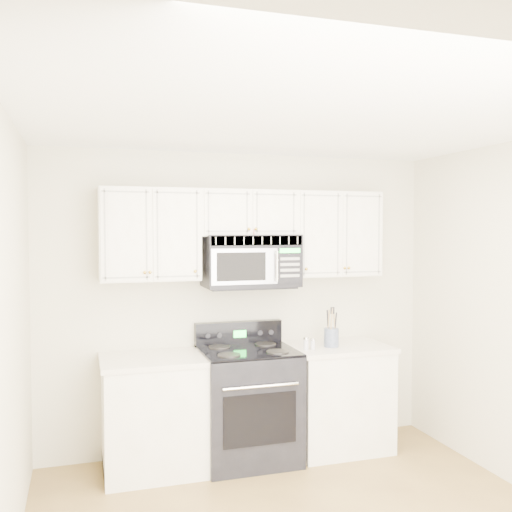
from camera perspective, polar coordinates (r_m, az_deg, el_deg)
name	(u,v)px	position (r m, az deg, el deg)	size (l,w,h in m)	color
room	(321,336)	(3.44, 6.49, -7.97)	(3.51, 3.51, 2.61)	olive
base_cabinet_left	(156,418)	(4.81, -10.00, -15.65)	(0.86, 0.65, 0.92)	white
base_cabinet_right	(338,400)	(5.25, 8.17, -14.08)	(0.86, 0.65, 0.92)	white
range	(248,403)	(4.93, -0.83, -14.46)	(0.78, 0.71, 1.13)	black
upper_cabinets	(246,230)	(4.88, -0.99, 2.64)	(2.44, 0.37, 0.75)	white
microwave	(251,261)	(4.85, -0.53, -0.46)	(0.80, 0.45, 0.44)	black
utensil_crock	(331,337)	(5.03, 7.54, -8.00)	(0.13, 0.13, 0.34)	slate
shaker_salt	(306,343)	(4.88, 5.02, -8.71)	(0.05, 0.05, 0.11)	#BAB9C6
shaker_pepper	(313,344)	(4.90, 5.71, -8.74)	(0.04, 0.04, 0.09)	#BAB9C6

